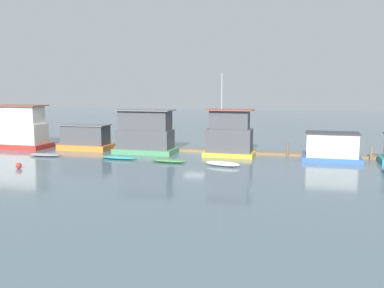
{
  "coord_description": "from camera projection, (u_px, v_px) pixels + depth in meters",
  "views": [
    {
      "loc": [
        12.85,
        -48.1,
        7.96
      ],
      "look_at": [
        0.0,
        -1.0,
        1.4
      ],
      "focal_mm": 40.0,
      "sensor_mm": 36.0,
      "label": 1
    }
  ],
  "objects": [
    {
      "name": "ground_plane",
      "position": [
        194.0,
        155.0,
        50.4
      ],
      "size": [
        200.0,
        200.0,
        0.0
      ],
      "primitive_type": "plane",
      "color": "slate"
    },
    {
      "name": "dock_walkway",
      "position": [
        200.0,
        150.0,
        52.88
      ],
      "size": [
        59.6,
        1.69,
        0.3
      ],
      "primitive_type": "cube",
      "color": "#846B4C",
      "rests_on": "ground_plane"
    },
    {
      "name": "houseboat_red",
      "position": [
        21.0,
        129.0,
        55.63
      ],
      "size": [
        7.22,
        4.13,
        5.61
      ],
      "color": "red",
      "rests_on": "ground_plane"
    },
    {
      "name": "houseboat_orange",
      "position": [
        86.0,
        138.0,
        54.37
      ],
      "size": [
        6.5,
        3.37,
        3.19
      ],
      "color": "orange",
      "rests_on": "ground_plane"
    },
    {
      "name": "houseboat_green",
      "position": [
        145.0,
        133.0,
        51.45
      ],
      "size": [
        7.3,
        3.85,
        5.23
      ],
      "color": "#4C9360",
      "rests_on": "ground_plane"
    },
    {
      "name": "houseboat_yellow",
      "position": [
        229.0,
        136.0,
        49.13
      ],
      "size": [
        5.74,
        3.28,
        9.45
      ],
      "color": "gold",
      "rests_on": "ground_plane"
    },
    {
      "name": "houseboat_blue",
      "position": [
        332.0,
        147.0,
        46.05
      ],
      "size": [
        6.17,
        3.9,
        3.11
      ],
      "color": "#3866B7",
      "rests_on": "ground_plane"
    },
    {
      "name": "dinghy_grey",
      "position": [
        45.0,
        155.0,
        49.18
      ],
      "size": [
        3.96,
        1.58,
        0.38
      ],
      "color": "gray",
      "rests_on": "ground_plane"
    },
    {
      "name": "dinghy_teal",
      "position": [
        120.0,
        157.0,
        47.23
      ],
      "size": [
        4.23,
        1.41,
        0.4
      ],
      "color": "teal",
      "rests_on": "ground_plane"
    },
    {
      "name": "dinghy_green",
      "position": [
        169.0,
        161.0,
        45.21
      ],
      "size": [
        3.98,
        1.48,
        0.41
      ],
      "color": "#47844C",
      "rests_on": "ground_plane"
    },
    {
      "name": "dinghy_white",
      "position": [
        223.0,
        164.0,
        43.12
      ],
      "size": [
        3.85,
        1.92,
        0.49
      ],
      "color": "white",
      "rests_on": "ground_plane"
    },
    {
      "name": "mooring_post_far_left",
      "position": [
        288.0,
        150.0,
        48.95
      ],
      "size": [
        0.24,
        0.24,
        1.62
      ],
      "primitive_type": "cylinder",
      "color": "brown",
      "rests_on": "ground_plane"
    },
    {
      "name": "mooring_post_near_right",
      "position": [
        315.0,
        150.0,
        48.14
      ],
      "size": [
        0.28,
        0.28,
        1.82
      ],
      "primitive_type": "cylinder",
      "color": "#846B4C",
      "rests_on": "ground_plane"
    },
    {
      "name": "mooring_post_near_left",
      "position": [
        371.0,
        153.0,
        46.63
      ],
      "size": [
        0.29,
        0.29,
        1.46
      ],
      "primitive_type": "cylinder",
      "color": "#846B4C",
      "rests_on": "ground_plane"
    },
    {
      "name": "buoy_red",
      "position": [
        19.0,
        166.0,
        41.85
      ],
      "size": [
        0.57,
        0.57,
        0.57
      ],
      "primitive_type": "sphere",
      "color": "red",
      "rests_on": "ground_plane"
    }
  ]
}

